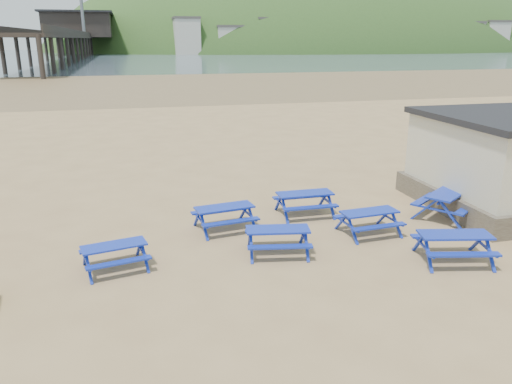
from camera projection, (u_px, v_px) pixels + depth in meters
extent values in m
plane|color=tan|center=(244.00, 243.00, 14.01)|extent=(400.00, 400.00, 0.00)
plane|color=olive|center=(149.00, 83.00, 64.95)|extent=(400.00, 400.00, 0.00)
plane|color=#445562|center=(133.00, 55.00, 171.47)|extent=(400.00, 400.00, 0.00)
cube|color=#0D3394|center=(224.00, 207.00, 14.82)|extent=(1.81, 0.92, 0.05)
cube|color=#0D3394|center=(218.00, 210.00, 15.41)|extent=(1.75, 0.49, 0.05)
cube|color=#0D3394|center=(231.00, 222.00, 14.39)|extent=(1.75, 0.49, 0.05)
cube|color=#0D3394|center=(305.00, 193.00, 16.06)|extent=(1.80, 0.71, 0.05)
cube|color=#0D3394|center=(299.00, 196.00, 16.70)|extent=(1.79, 0.27, 0.05)
cube|color=#0D3394|center=(311.00, 207.00, 15.59)|extent=(1.79, 0.27, 0.05)
cube|color=#0D3394|center=(449.00, 192.00, 15.82)|extent=(2.13, 1.83, 0.06)
cube|color=#0D3394|center=(427.00, 198.00, 16.33)|extent=(1.83, 1.41, 0.06)
cube|color=#0D3394|center=(470.00, 206.00, 15.49)|extent=(1.83, 1.41, 0.06)
cube|color=#0D3394|center=(114.00, 246.00, 12.26)|extent=(1.64, 0.91, 0.04)
cube|color=#0D3394|center=(111.00, 247.00, 12.77)|extent=(1.56, 0.53, 0.04)
cube|color=#0D3394|center=(119.00, 263.00, 11.88)|extent=(1.56, 0.53, 0.04)
cube|color=#0D3394|center=(455.00, 235.00, 12.67)|extent=(1.91, 1.08, 0.05)
cube|color=#0D3394|center=(445.00, 236.00, 13.33)|extent=(1.81, 0.64, 0.05)
cube|color=#0D3394|center=(464.00, 255.00, 12.18)|extent=(1.81, 0.64, 0.05)
cube|color=#0D3394|center=(369.00, 212.00, 14.50)|extent=(1.72, 0.78, 0.05)
cube|color=#0D3394|center=(359.00, 214.00, 15.08)|extent=(1.68, 0.36, 0.05)
cube|color=#0D3394|center=(379.00, 227.00, 14.07)|extent=(1.68, 0.36, 0.05)
cube|color=black|center=(78.00, 37.00, 170.10)|extent=(9.00, 220.00, 0.60)
cube|color=black|center=(79.00, 26.00, 179.11)|extent=(22.00, 30.00, 8.00)
cube|color=black|center=(78.00, 13.00, 177.85)|extent=(24.00, 32.00, 0.60)
ellipsoid|color=#2D4C1E|center=(316.00, 71.00, 251.18)|extent=(264.00, 144.00, 108.00)
cube|color=#0D3394|center=(278.00, 229.00, 13.17)|extent=(1.76, 0.94, 0.05)
cube|color=#0D3394|center=(275.00, 231.00, 13.77)|extent=(1.69, 0.53, 0.05)
cube|color=#0D3394|center=(280.00, 247.00, 12.71)|extent=(1.69, 0.53, 0.05)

